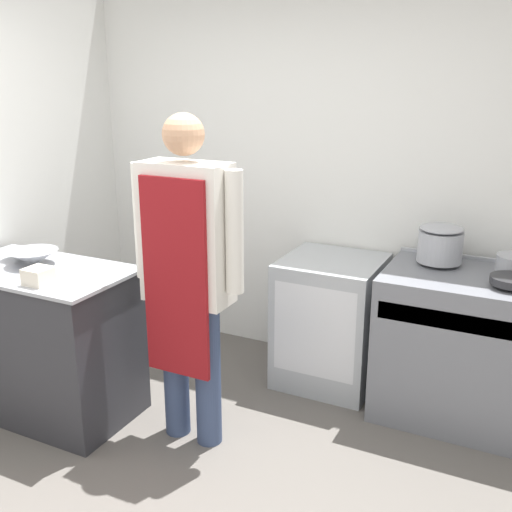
% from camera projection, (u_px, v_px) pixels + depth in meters
% --- Properties ---
extents(wall_back, '(8.00, 0.05, 2.70)m').
position_uv_depth(wall_back, '(313.00, 169.00, 4.07)').
color(wall_back, white).
rests_on(wall_back, ground_plane).
extents(wall_left, '(0.05, 8.00, 2.70)m').
position_uv_depth(wall_left, '(12.00, 173.00, 3.91)').
color(wall_left, white).
rests_on(wall_left, ground_plane).
extents(prep_counter, '(1.08, 0.62, 0.91)m').
position_uv_depth(prep_counter, '(46.00, 341.00, 3.54)').
color(prep_counter, '#2D2D33').
rests_on(prep_counter, ground_plane).
extents(stove, '(0.99, 0.68, 0.90)m').
position_uv_depth(stove, '(467.00, 347.00, 3.49)').
color(stove, slate).
rests_on(stove, ground_plane).
extents(fridge_unit, '(0.62, 0.62, 0.84)m').
position_uv_depth(fridge_unit, '(330.00, 321.00, 3.91)').
color(fridge_unit, '#A8ADB2').
rests_on(fridge_unit, ground_plane).
extents(person_cook, '(0.64, 0.24, 1.79)m').
position_uv_depth(person_cook, '(187.00, 264.00, 3.10)').
color(person_cook, '#38476B').
rests_on(person_cook, ground_plane).
extents(mixing_bowl, '(0.28, 0.28, 0.09)m').
position_uv_depth(mixing_bowl, '(34.00, 258.00, 3.47)').
color(mixing_bowl, '#9EA0A8').
rests_on(mixing_bowl, prep_counter).
extents(small_bowl, '(0.18, 0.18, 0.06)m').
position_uv_depth(small_bowl, '(19.00, 255.00, 3.57)').
color(small_bowl, '#9EA0A8').
rests_on(small_bowl, prep_counter).
extents(plastic_tub, '(0.13, 0.13, 0.09)m').
position_uv_depth(plastic_tub, '(38.00, 276.00, 3.15)').
color(plastic_tub, silver).
rests_on(plastic_tub, prep_counter).
extents(stock_pot, '(0.26, 0.26, 0.23)m').
position_uv_depth(stock_pot, '(440.00, 243.00, 3.52)').
color(stock_pot, '#9EA0A8').
rests_on(stock_pot, stove).
extents(saute_pan, '(0.23, 0.23, 0.04)m').
position_uv_depth(saute_pan, '(512.00, 280.00, 3.17)').
color(saute_pan, '#262628').
rests_on(saute_pan, stove).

